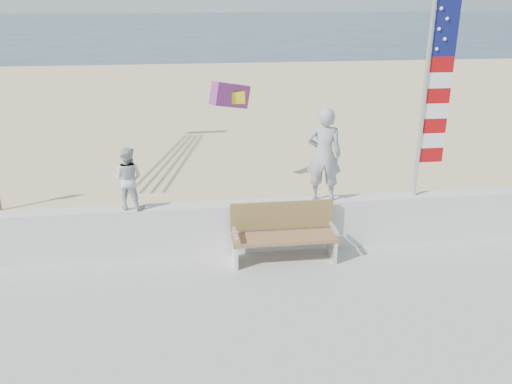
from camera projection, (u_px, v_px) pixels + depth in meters
ground at (258, 319)px, 8.07m from camera, size 220.00×220.00×0.00m
sand at (220, 150)px, 16.41m from camera, size 90.00×40.00×0.08m
seawall at (244, 226)px, 9.70m from camera, size 30.00×0.35×0.90m
adult at (324, 155)px, 9.42m from camera, size 0.68×0.52×1.66m
child at (128, 178)px, 9.12m from camera, size 0.63×0.55×1.09m
bench at (283, 232)px, 9.33m from camera, size 1.80×0.57×1.00m
flag at (432, 90)px, 9.25m from camera, size 0.50×0.08×3.50m
parafoil_kite at (231, 95)px, 12.44m from camera, size 1.01×0.80×0.71m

